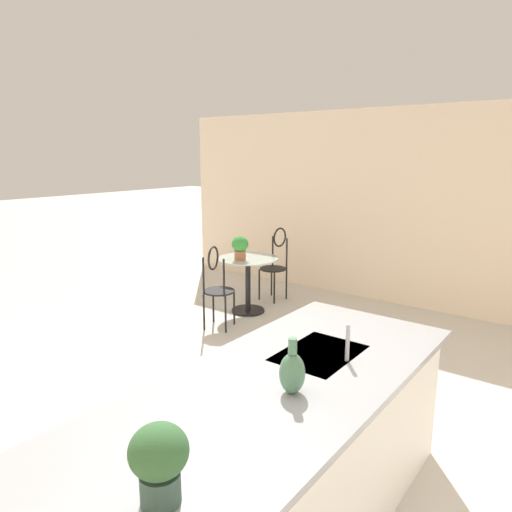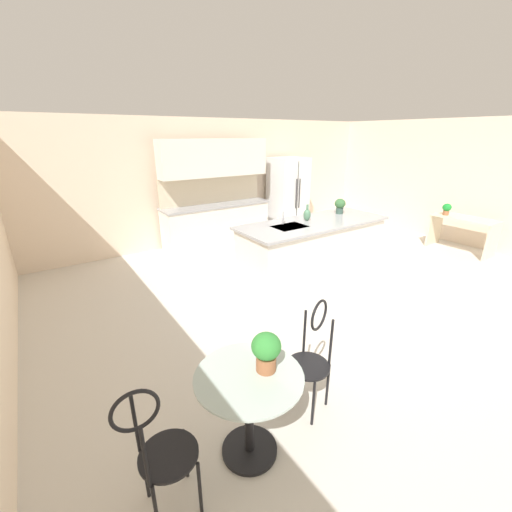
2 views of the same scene
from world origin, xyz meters
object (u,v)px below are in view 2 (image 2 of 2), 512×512
Objects in this scene: potted_plant_counter_far at (340,205)px; chair_near_window at (312,352)px; refrigerator at (288,195)px; writing_desk at (463,228)px; chair_by_island at (158,446)px; vase_on_counter at (307,215)px; potted_plant_on_table at (266,350)px; bistro_table at (249,407)px; potted_plant_on_desk at (447,209)px.

chair_near_window is at bearing -140.66° from potted_plant_counter_far.
writing_desk is (2.06, -3.31, -0.41)m from refrigerator.
chair_by_island is (-1.43, -0.15, 0.00)m from chair_near_window.
potted_plant_counter_far and vase_on_counter have the same top height.
chair_by_island is at bearing -168.12° from writing_desk.
potted_plant_on_table is (0.84, 0.02, 0.34)m from chair_by_island.
bistro_table is 0.75m from chair_near_window.
potted_plant_on_table is at bearing -168.38° from chair_near_window.
chair_near_window is at bearing -127.30° from refrigerator.
potted_plant_on_table is 3.81m from vase_on_counter.
refrigerator reaches higher than chair_near_window.
refrigerator is 1.77× the size of chair_by_island.
vase_on_counter is (-3.40, 1.15, 0.52)m from writing_desk.
potted_plant_on_desk is (2.38, -0.85, -0.20)m from potted_plant_counter_far.
refrigerator reaches higher than potted_plant_counter_far.
writing_desk is at bearing -58.12° from refrigerator.
vase_on_counter is (-0.90, -0.05, -0.06)m from potted_plant_counter_far.
chair_by_island is at bearing -174.19° from chair_near_window.
potted_plant_on_desk is (-0.12, 0.35, 0.37)m from writing_desk.
chair_near_window is at bearing 11.62° from potted_plant_on_table.
chair_near_window is 3.62× the size of vase_on_counter.
potted_plant_on_table reaches higher than chair_near_window.
refrigerator is 6.30m from potted_plant_on_table.
refrigerator is at bearing 52.70° from chair_near_window.
potted_plant_on_table is at bearing -130.89° from refrigerator.
vase_on_counter is at bearing 48.53° from chair_near_window.
chair_by_island is at bearing -144.04° from vase_on_counter.
refrigerator is 6.39× the size of vase_on_counter.
chair_by_island is 3.41× the size of potted_plant_on_table.
potted_plant_on_table is (-0.59, -0.12, 0.34)m from chair_near_window.
vase_on_counter is (-3.28, 0.80, 0.15)m from potted_plant_on_desk.
potted_plant_on_desk is 3.38m from vase_on_counter.
chair_near_window is at bearing -131.47° from vase_on_counter.
potted_plant_counter_far is at bearing 160.31° from potted_plant_on_desk.
potted_plant_counter_far is (3.82, 2.64, 0.64)m from bistro_table.
chair_near_window is 1.43m from chair_by_island.
bistro_table is 2.62× the size of potted_plant_on_table.
potted_plant_counter_far reaches higher than chair_by_island.
chair_by_island reaches higher than writing_desk.
writing_desk is 4.88× the size of potted_plant_on_desk.
bistro_table is 6.48m from writing_desk.
potted_plant_counter_far is at bearing 3.46° from vase_on_counter.
vase_on_counter reaches higher than potted_plant_on_table.
chair_near_window is 0.69m from potted_plant_on_table.
potted_plant_counter_far is at bearing 30.67° from chair_by_island.
vase_on_counter is at bearing 41.51° from bistro_table.
vase_on_counter is at bearing 166.33° from potted_plant_on_desk.
bistro_table is at bearing 3.44° from chair_by_island.
refrigerator is 6.02× the size of potted_plant_on_table.
refrigerator reaches higher than potted_plant_on_table.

